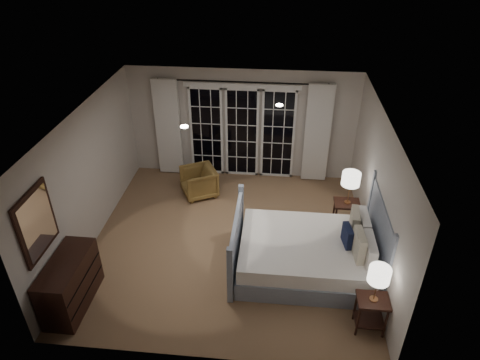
# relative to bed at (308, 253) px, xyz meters

# --- Properties ---
(floor) EXTENTS (5.00, 5.00, 0.00)m
(floor) POSITION_rel_bed_xyz_m (-1.41, 0.59, -0.34)
(floor) COLOR brown
(floor) RESTS_ON ground
(ceiling) EXTENTS (5.00, 5.00, 0.00)m
(ceiling) POSITION_rel_bed_xyz_m (-1.41, 0.59, 2.16)
(ceiling) COLOR white
(ceiling) RESTS_ON wall_back
(wall_left) EXTENTS (0.02, 5.00, 2.50)m
(wall_left) POSITION_rel_bed_xyz_m (-3.91, 0.59, 0.91)
(wall_left) COLOR beige
(wall_left) RESTS_ON floor
(wall_right) EXTENTS (0.02, 5.00, 2.50)m
(wall_right) POSITION_rel_bed_xyz_m (1.09, 0.59, 0.91)
(wall_right) COLOR beige
(wall_right) RESTS_ON floor
(wall_back) EXTENTS (5.00, 0.02, 2.50)m
(wall_back) POSITION_rel_bed_xyz_m (-1.41, 3.09, 0.91)
(wall_back) COLOR beige
(wall_back) RESTS_ON floor
(wall_front) EXTENTS (5.00, 0.02, 2.50)m
(wall_front) POSITION_rel_bed_xyz_m (-1.41, -1.91, 0.91)
(wall_front) COLOR beige
(wall_front) RESTS_ON floor
(french_doors) EXTENTS (2.50, 0.04, 2.20)m
(french_doors) POSITION_rel_bed_xyz_m (-1.41, 3.05, 0.75)
(french_doors) COLOR black
(french_doors) RESTS_ON wall_back
(curtain_rod) EXTENTS (3.50, 0.03, 0.03)m
(curtain_rod) POSITION_rel_bed_xyz_m (-1.41, 2.99, 1.91)
(curtain_rod) COLOR black
(curtain_rod) RESTS_ON wall_back
(curtain_left) EXTENTS (0.55, 0.10, 2.25)m
(curtain_left) POSITION_rel_bed_xyz_m (-3.06, 2.97, 0.81)
(curtain_left) COLOR silver
(curtain_left) RESTS_ON curtain_rod
(curtain_right) EXTENTS (0.55, 0.10, 2.25)m
(curtain_right) POSITION_rel_bed_xyz_m (0.24, 2.97, 0.81)
(curtain_right) COLOR silver
(curtain_right) RESTS_ON curtain_rod
(downlight_a) EXTENTS (0.12, 0.12, 0.01)m
(downlight_a) POSITION_rel_bed_xyz_m (-0.61, 1.19, 2.15)
(downlight_a) COLOR white
(downlight_a) RESTS_ON ceiling
(downlight_b) EXTENTS (0.12, 0.12, 0.01)m
(downlight_b) POSITION_rel_bed_xyz_m (-2.01, 0.19, 2.15)
(downlight_b) COLOR white
(downlight_b) RESTS_ON ceiling
(bed) EXTENTS (2.38, 1.71, 1.39)m
(bed) POSITION_rel_bed_xyz_m (0.00, 0.00, 0.00)
(bed) COLOR #8590A0
(bed) RESTS_ON floor
(nightstand_left) EXTENTS (0.45, 0.36, 0.59)m
(nightstand_left) POSITION_rel_bed_xyz_m (0.85, -1.18, 0.04)
(nightstand_left) COLOR black
(nightstand_left) RESTS_ON floor
(nightstand_right) EXTENTS (0.48, 0.38, 0.62)m
(nightstand_right) POSITION_rel_bed_xyz_m (0.75, 1.17, 0.06)
(nightstand_right) COLOR black
(nightstand_right) RESTS_ON floor
(lamp_left) EXTENTS (0.30, 0.30, 0.58)m
(lamp_left) POSITION_rel_bed_xyz_m (0.85, -1.18, 0.71)
(lamp_left) COLOR #B47848
(lamp_left) RESTS_ON nightstand_left
(lamp_right) EXTENTS (0.33, 0.33, 0.64)m
(lamp_right) POSITION_rel_bed_xyz_m (0.75, 1.17, 0.79)
(lamp_right) COLOR #B47848
(lamp_right) RESTS_ON nightstand_right
(armchair) EXTENTS (0.93, 0.92, 0.63)m
(armchair) POSITION_rel_bed_xyz_m (-2.25, 2.09, -0.03)
(armchair) COLOR brown
(armchair) RESTS_ON floor
(dresser) EXTENTS (0.51, 1.19, 0.84)m
(dresser) POSITION_rel_bed_xyz_m (-3.64, -1.14, 0.08)
(dresser) COLOR black
(dresser) RESTS_ON floor
(mirror) EXTENTS (0.05, 0.85, 1.00)m
(mirror) POSITION_rel_bed_xyz_m (-3.88, -1.14, 1.21)
(mirror) COLOR black
(mirror) RESTS_ON wall_left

